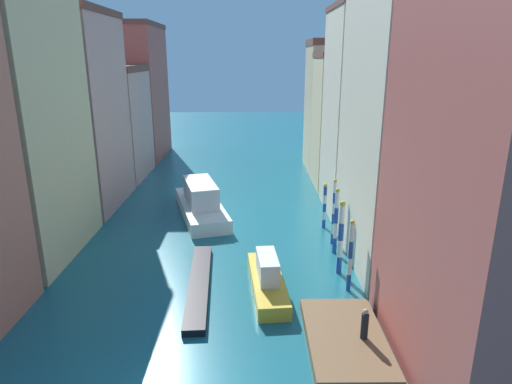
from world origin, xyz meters
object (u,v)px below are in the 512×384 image
object	(u,v)px
person_on_dock	(365,325)
mooring_pole_1	(341,237)
waterfront_dock	(345,339)
mooring_pole_2	(336,221)
motorboat_0	(267,279)
vaporetto_white	(201,203)
gondola_black	(199,284)
mooring_pole_4	(325,205)
mooring_pole_0	(350,255)
mooring_pole_3	(334,211)

from	to	relation	value
person_on_dock	mooring_pole_1	bearing A→B (deg)	87.97
waterfront_dock	mooring_pole_1	bearing A→B (deg)	81.82
mooring_pole_2	motorboat_0	xyz separation A→B (m)	(-5.08, -5.40, -1.74)
motorboat_0	vaporetto_white	bearing A→B (deg)	112.34
person_on_dock	vaporetto_white	xyz separation A→B (m)	(-10.11, 19.31, -0.14)
mooring_pole_1	gondola_black	bearing A→B (deg)	-168.76
mooring_pole_1	waterfront_dock	bearing A→B (deg)	-98.18
mooring_pole_2	mooring_pole_4	bearing A→B (deg)	90.09
mooring_pole_2	mooring_pole_4	size ratio (longest dim) A/B	1.28
vaporetto_white	mooring_pole_1	bearing A→B (deg)	-47.48
motorboat_0	mooring_pole_1	bearing A→B (deg)	24.79
waterfront_dock	motorboat_0	distance (m)	6.62
mooring_pole_0	mooring_pole_4	distance (m)	10.49
mooring_pole_0	mooring_pole_2	world-z (taller)	mooring_pole_2
person_on_dock	motorboat_0	xyz separation A→B (m)	(-4.54, 5.75, -0.55)
gondola_black	vaporetto_white	bearing A→B (deg)	95.74
mooring_pole_4	vaporetto_white	size ratio (longest dim) A/B	0.34
mooring_pole_4	waterfront_dock	bearing A→B (deg)	-94.88
person_on_dock	gondola_black	distance (m)	10.80
vaporetto_white	motorboat_0	distance (m)	14.66
waterfront_dock	mooring_pole_3	bearing A→B (deg)	83.20
mooring_pole_0	vaporetto_white	world-z (taller)	mooring_pole_0
mooring_pole_1	motorboat_0	size ratio (longest dim) A/B	0.69
vaporetto_white	motorboat_0	size ratio (longest dim) A/B	1.54
person_on_dock	gondola_black	world-z (taller)	person_on_dock
mooring_pole_3	vaporetto_white	bearing A→B (deg)	148.88
person_on_dock	mooring_pole_4	size ratio (longest dim) A/B	0.42
mooring_pole_4	vaporetto_white	xyz separation A→B (m)	(-10.64, 3.15, -0.77)
person_on_dock	mooring_pole_1	xyz separation A→B (m)	(0.28, 7.98, 1.25)
mooring_pole_1	mooring_pole_4	bearing A→B (deg)	88.26
mooring_pole_4	mooring_pole_2	bearing A→B (deg)	-89.91
mooring_pole_1	vaporetto_white	world-z (taller)	mooring_pole_1
mooring_pole_3	vaporetto_white	size ratio (longest dim) A/B	0.46
mooring_pole_3	mooring_pole_4	distance (m)	3.42
mooring_pole_4	gondola_black	size ratio (longest dim) A/B	0.36
person_on_dock	waterfront_dock	bearing A→B (deg)	160.48
mooring_pole_0	motorboat_0	xyz separation A→B (m)	(-4.97, 0.08, -1.57)
mooring_pole_0	mooring_pole_3	distance (m)	7.14
mooring_pole_1	mooring_pole_4	xyz separation A→B (m)	(0.25, 8.18, -0.61)
mooring_pole_4	gondola_black	bearing A→B (deg)	-133.03
mooring_pole_0	mooring_pole_2	xyz separation A→B (m)	(0.11, 5.48, 0.17)
mooring_pole_1	motorboat_0	world-z (taller)	mooring_pole_1
mooring_pole_0	mooring_pole_3	xyz separation A→B (m)	(0.23, 7.13, 0.27)
waterfront_dock	motorboat_0	bearing A→B (deg)	124.23
mooring_pole_0	mooring_pole_1	world-z (taller)	mooring_pole_1
person_on_dock	mooring_pole_2	size ratio (longest dim) A/B	0.33
vaporetto_white	mooring_pole_2	bearing A→B (deg)	-37.45
mooring_pole_0	motorboat_0	world-z (taller)	mooring_pole_0
mooring_pole_4	vaporetto_white	world-z (taller)	mooring_pole_4
mooring_pole_3	gondola_black	world-z (taller)	mooring_pole_3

